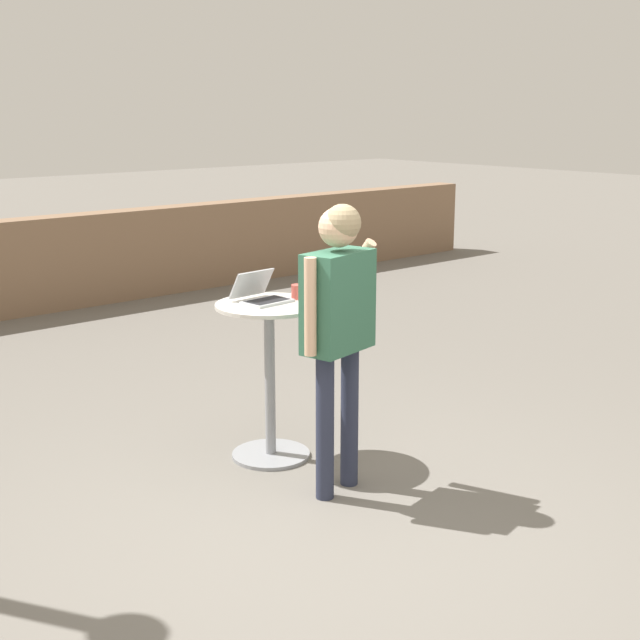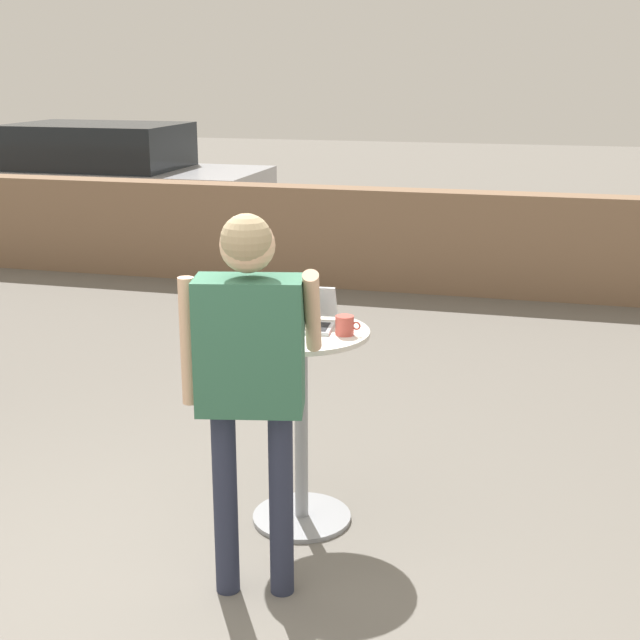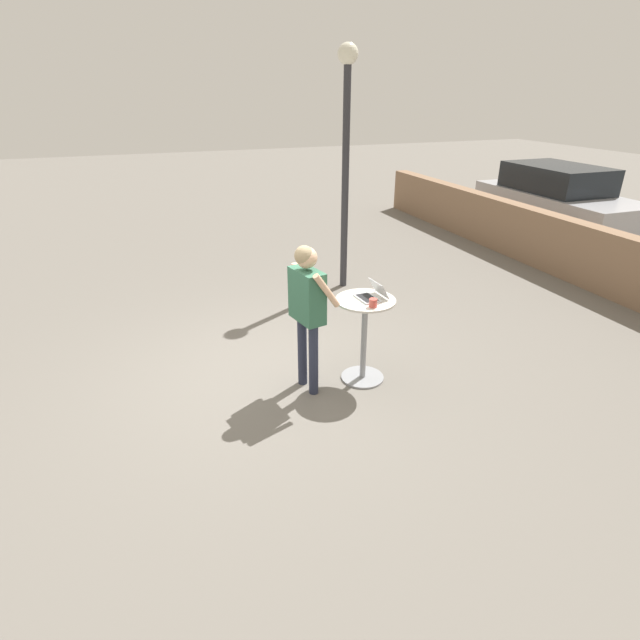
# 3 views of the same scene
# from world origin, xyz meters

# --- Properties ---
(ground_plane) EXTENTS (50.00, 50.00, 0.00)m
(ground_plane) POSITION_xyz_m (0.00, 0.00, 0.00)
(ground_plane) COLOR slate
(pavement_kerb) EXTENTS (16.20, 0.35, 1.08)m
(pavement_kerb) POSITION_xyz_m (0.00, 6.25, 0.54)
(pavement_kerb) COLOR #84664C
(pavement_kerb) RESTS_ON ground_plane
(cafe_table) EXTENTS (0.70, 0.70, 1.06)m
(cafe_table) POSITION_xyz_m (0.45, 1.08, 0.64)
(cafe_table) COLOR gray
(cafe_table) RESTS_ON ground_plane
(laptop) EXTENTS (0.33, 0.33, 0.20)m
(laptop) POSITION_xyz_m (0.44, 1.15, 1.11)
(laptop) COLOR #B7BABF
(laptop) RESTS_ON cafe_table
(coffee_mug) EXTENTS (0.13, 0.09, 0.10)m
(coffee_mug) POSITION_xyz_m (0.68, 1.06, 1.11)
(coffee_mug) COLOR #C14C42
(coffee_mug) RESTS_ON cafe_table
(standing_person) EXTENTS (0.60, 0.47, 1.77)m
(standing_person) POSITION_xyz_m (0.42, 0.37, 1.14)
(standing_person) COLOR #282D42
(standing_person) RESTS_ON ground_plane
(parked_car_near_street) EXTENTS (4.44, 2.04, 1.52)m
(parked_car_near_street) POSITION_xyz_m (-4.66, 8.89, 0.77)
(parked_car_near_street) COLOR #9E9EA3
(parked_car_near_street) RESTS_ON ground_plane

